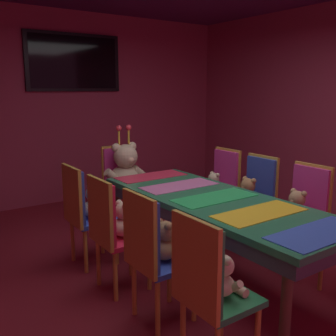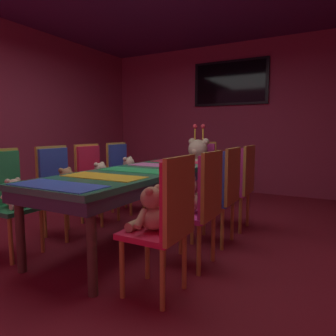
# 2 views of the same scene
# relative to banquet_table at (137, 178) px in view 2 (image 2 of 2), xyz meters

# --- Properties ---
(ground_plane) EXTENTS (7.90, 7.90, 0.00)m
(ground_plane) POSITION_rel_banquet_table_xyz_m (0.00, 0.00, -0.65)
(ground_plane) COLOR maroon
(wall_back) EXTENTS (5.20, 0.12, 2.80)m
(wall_back) POSITION_rel_banquet_table_xyz_m (0.00, 3.20, 0.75)
(wall_back) COLOR #99334C
(wall_back) RESTS_ON ground_plane
(banquet_table) EXTENTS (0.90, 2.45, 0.75)m
(banquet_table) POSITION_rel_banquet_table_xyz_m (0.00, 0.00, 0.00)
(banquet_table) COLOR #26724C
(banquet_table) RESTS_ON ground_plane
(chair_left_0) EXTENTS (0.42, 0.41, 0.98)m
(chair_left_0) POSITION_rel_banquet_table_xyz_m (-0.86, -0.90, -0.06)
(chair_left_0) COLOR #268C4C
(chair_left_0) RESTS_ON ground_plane
(teddy_left_0) EXTENTS (0.22, 0.28, 0.27)m
(teddy_left_0) POSITION_rel_banquet_table_xyz_m (-0.72, -0.90, -0.08)
(teddy_left_0) COLOR beige
(teddy_left_0) RESTS_ON chair_left_0
(chair_left_1) EXTENTS (0.42, 0.41, 0.98)m
(chair_left_1) POSITION_rel_banquet_table_xyz_m (-0.86, -0.29, -0.06)
(chair_left_1) COLOR #2D47B2
(chair_left_1) RESTS_ON ground_plane
(teddy_left_1) EXTENTS (0.25, 0.32, 0.30)m
(teddy_left_1) POSITION_rel_banquet_table_xyz_m (-0.71, -0.29, -0.07)
(teddy_left_1) COLOR #9E7247
(teddy_left_1) RESTS_ON chair_left_1
(chair_left_2) EXTENTS (0.42, 0.41, 0.98)m
(chair_left_2) POSITION_rel_banquet_table_xyz_m (-0.89, 0.29, -0.06)
(chair_left_2) COLOR red
(chair_left_2) RESTS_ON ground_plane
(teddy_left_2) EXTENTS (0.25, 0.33, 0.31)m
(teddy_left_2) POSITION_rel_banquet_table_xyz_m (-0.74, 0.29, -0.06)
(teddy_left_2) COLOR beige
(teddy_left_2) RESTS_ON chair_left_2
(chair_left_3) EXTENTS (0.42, 0.41, 0.98)m
(chair_left_3) POSITION_rel_banquet_table_xyz_m (-0.88, 0.88, -0.06)
(chair_left_3) COLOR #2D47B2
(chair_left_3) RESTS_ON ground_plane
(teddy_left_3) EXTENTS (0.27, 0.35, 0.33)m
(teddy_left_3) POSITION_rel_banquet_table_xyz_m (-0.74, 0.88, -0.05)
(teddy_left_3) COLOR beige
(teddy_left_3) RESTS_ON chair_left_3
(chair_right_0) EXTENTS (0.42, 0.41, 0.98)m
(chair_right_0) POSITION_rel_banquet_table_xyz_m (0.86, -0.87, -0.06)
(chair_right_0) COLOR red
(chair_right_0) RESTS_ON ground_plane
(teddy_right_0) EXTENTS (0.26, 0.33, 0.32)m
(teddy_right_0) POSITION_rel_banquet_table_xyz_m (0.72, -0.87, -0.06)
(teddy_right_0) COLOR tan
(teddy_right_0) RESTS_ON chair_right_0
(chair_right_1) EXTENTS (0.42, 0.41, 0.98)m
(chair_right_1) POSITION_rel_banquet_table_xyz_m (0.88, -0.31, -0.06)
(chair_right_1) COLOR #CC338C
(chair_right_1) RESTS_ON ground_plane
(teddy_right_1) EXTENTS (0.25, 0.33, 0.31)m
(teddy_right_1) POSITION_rel_banquet_table_xyz_m (0.73, -0.31, -0.06)
(teddy_right_1) COLOR tan
(teddy_right_1) RESTS_ON chair_right_1
(chair_right_2) EXTENTS (0.42, 0.41, 0.98)m
(chair_right_2) POSITION_rel_banquet_table_xyz_m (0.86, 0.30, -0.06)
(chair_right_2) COLOR #2D47B2
(chair_right_2) RESTS_ON ground_plane
(teddy_right_2) EXTENTS (0.26, 0.33, 0.31)m
(teddy_right_2) POSITION_rel_banquet_table_xyz_m (0.72, 0.30, -0.06)
(teddy_right_2) COLOR #9E7247
(teddy_right_2) RESTS_ON chair_right_2
(chair_right_3) EXTENTS (0.42, 0.41, 0.98)m
(chair_right_3) POSITION_rel_banquet_table_xyz_m (0.88, 0.86, -0.06)
(chair_right_3) COLOR #CC338C
(chair_right_3) RESTS_ON ground_plane
(teddy_right_3) EXTENTS (0.22, 0.28, 0.27)m
(teddy_right_3) POSITION_rel_banquet_table_xyz_m (0.74, 0.86, -0.08)
(teddy_right_3) COLOR beige
(teddy_right_3) RESTS_ON chair_right_3
(throne_chair) EXTENTS (0.41, 0.42, 0.98)m
(throne_chair) POSITION_rel_banquet_table_xyz_m (0.00, 1.77, -0.06)
(throne_chair) COLOR #CC338C
(throne_chair) RESTS_ON ground_plane
(king_teddy_bear) EXTENTS (0.62, 0.48, 0.80)m
(king_teddy_bear) POSITION_rel_banquet_table_xyz_m (0.00, 1.61, 0.06)
(king_teddy_bear) COLOR beige
(king_teddy_bear) RESTS_ON throne_chair
(wall_tv) EXTENTS (1.42, 0.06, 0.82)m
(wall_tv) POSITION_rel_banquet_table_xyz_m (0.00, 3.11, 1.40)
(wall_tv) COLOR black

